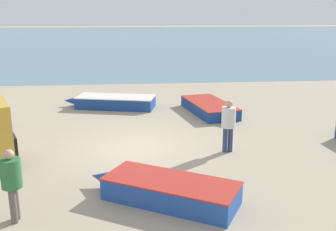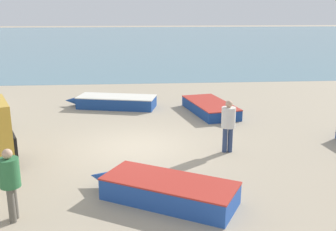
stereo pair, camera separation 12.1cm
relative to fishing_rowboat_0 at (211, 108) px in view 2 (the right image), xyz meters
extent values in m
plane|color=tan|center=(-3.49, -4.30, -0.25)|extent=(200.00, 200.00, 0.00)
cube|color=slate|center=(-3.49, 47.70, -0.25)|extent=(120.00, 80.00, 0.01)
cube|color=black|center=(-7.31, -5.48, 0.43)|extent=(0.80, 1.67, 0.80)
cube|color=#1E232D|center=(-7.38, -5.51, 1.43)|extent=(0.73, 1.58, 0.57)
cube|color=navy|center=(-0.02, 0.11, -0.02)|extent=(2.24, 3.76, 0.46)
cone|color=navy|center=(0.42, -1.99, -0.02)|extent=(0.59, 0.85, 0.44)
cube|color=#B22D23|center=(-0.02, 0.11, 0.15)|extent=(1.44, 0.49, 0.05)
cube|color=#B22D23|center=(-0.02, 0.11, 0.23)|extent=(2.26, 3.80, 0.04)
cube|color=navy|center=(-4.39, 1.48, 0.01)|extent=(3.94, 2.22, 0.53)
cone|color=navy|center=(-6.59, 2.01, 0.01)|extent=(0.91, 0.68, 0.50)
cube|color=silver|center=(-4.39, 1.48, 0.21)|extent=(0.49, 1.29, 0.05)
cube|color=silver|center=(-4.39, 1.48, 0.30)|extent=(3.98, 2.24, 0.04)
cube|color=#234CA3|center=(-2.65, -8.42, 0.02)|extent=(3.54, 2.80, 0.54)
cone|color=#234CA3|center=(-4.41, -7.42, 0.02)|extent=(0.89, 0.81, 0.51)
cube|color=#B22D23|center=(-2.65, -8.42, 0.22)|extent=(0.78, 1.16, 0.05)
cube|color=#B22D23|center=(-2.65, -8.42, 0.31)|extent=(3.58, 2.83, 0.04)
cylinder|color=navy|center=(-0.48, -5.04, 0.18)|extent=(0.16, 0.16, 0.87)
cylinder|color=navy|center=(-0.30, -5.04, 0.18)|extent=(0.16, 0.16, 0.87)
cylinder|color=silver|center=(-0.39, -5.04, 0.96)|extent=(0.47, 0.47, 0.69)
sphere|color=tan|center=(-0.39, -5.04, 1.42)|extent=(0.24, 0.24, 0.24)
cylinder|color=#5B564C|center=(-6.28, -8.94, 0.17)|extent=(0.16, 0.16, 0.84)
cylinder|color=#5B564C|center=(-6.29, -9.11, 0.17)|extent=(0.16, 0.16, 0.84)
cylinder|color=#2D6B3D|center=(-6.28, -9.03, 0.92)|extent=(0.46, 0.46, 0.67)
sphere|color=tan|center=(-6.28, -9.03, 1.37)|extent=(0.23, 0.23, 0.23)
camera|label=1|loc=(-3.55, -17.37, 4.45)|focal=42.00mm
camera|label=2|loc=(-3.43, -17.38, 4.45)|focal=42.00mm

